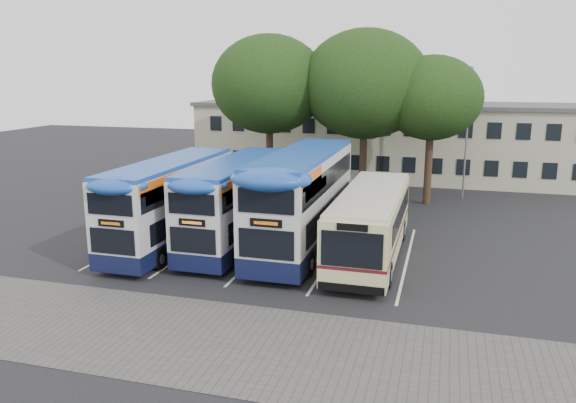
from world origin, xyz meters
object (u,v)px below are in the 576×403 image
Objects in this scene: tree_left at (269,84)px; tree_mid at (365,84)px; bus_single at (371,220)px; bus_dd_mid at (237,199)px; bus_dd_left at (171,199)px; tree_right at (432,98)px; lamp_post at (467,126)px; bus_dd_right at (303,196)px.

tree_left is 6.59m from tree_mid.
tree_left is 1.03× the size of bus_single.
bus_dd_mid is at bearing 178.81° from bus_single.
bus_dd_mid is at bearing 18.10° from bus_dd_left.
tree_left is at bearing 126.76° from bus_single.
tree_left is 11.00m from tree_right.
lamp_post is at bearing 47.35° from bus_dd_left.
bus_dd_right is 3.61m from bus_single.
bus_dd_left is at bearing -167.92° from bus_dd_right.
tree_mid reaches higher than bus_dd_left.
tree_left is 13.88m from bus_dd_left.
tree_right is 13.68m from bus_dd_right.
tree_right is at bearing -3.28° from tree_mid.
lamp_post is 7.73m from tree_mid.
bus_dd_left is 6.68m from bus_dd_right.
bus_dd_right is at bearing 12.08° from bus_dd_left.
bus_dd_right is (-1.21, -11.95, -5.20)m from tree_mid.
tree_left is at bearing -178.03° from tree_right.
tree_right is at bearing -131.75° from lamp_post.
lamp_post is 0.86× the size of bus_dd_left.
tree_mid reaches higher than lamp_post.
lamp_post is at bearing 48.25° from tree_right.
tree_left is 0.96× the size of bus_dd_right.
bus_dd_left is at bearing -95.28° from tree_left.
lamp_post reaches higher than bus_single.
bus_dd_mid is (-11.34, -14.72, -2.68)m from lamp_post.
tree_left is 0.97× the size of tree_mid.
lamp_post is 0.93× the size of tree_right.
bus_single is (2.27, -12.45, -6.04)m from tree_mid.
bus_single is at bearing -106.90° from lamp_post.
bus_dd_right is 1.07× the size of bus_single.
bus_dd_right is at bearing 6.10° from bus_dd_mid.
bus_dd_right is (3.34, 0.36, 0.28)m from bus_dd_mid.
tree_mid is at bearing 59.91° from bus_dd_left.
bus_single is at bearing -53.24° from tree_left.
tree_left is at bearing -174.52° from tree_mid.
bus_dd_left is (-14.52, -15.76, -2.67)m from lamp_post.
bus_single is at bearing 5.13° from bus_dd_left.
lamp_post reaches higher than bus_dd_mid.
tree_mid is 0.99× the size of bus_dd_right.
bus_dd_mid is at bearing -80.26° from tree_left.
tree_mid is 1.06× the size of bus_single.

